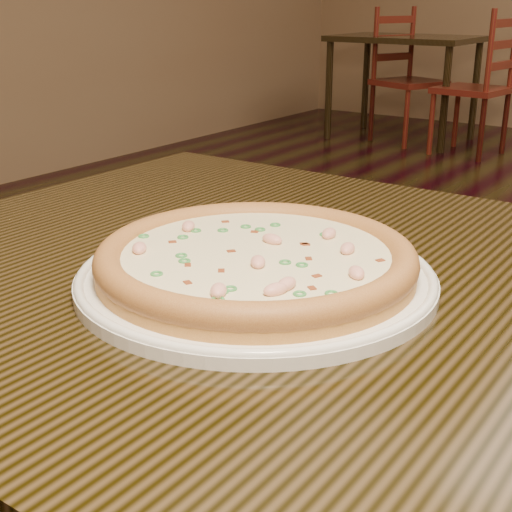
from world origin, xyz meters
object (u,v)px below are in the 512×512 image
Objects in this scene: plate at (256,276)px; bg_table_left at (405,49)px; chair_b at (480,89)px; chair_a at (404,81)px; hero_table at (381,385)px; pizza at (256,259)px.

bg_table_left is (-1.84, 4.48, -0.10)m from plate.
chair_b reaches higher than plate.
chair_b is (0.63, -0.19, 0.00)m from chair_a.
plate is 4.79m from chair_a.
hero_table is 4.85m from bg_table_left.
hero_table is 1.26× the size of chair_b.
hero_table is 3.36× the size of plate.
hero_table is 4.79m from chair_a.
plate is 1.12× the size of pizza.
chair_a is at bearing -59.20° from bg_table_left.
plate is at bearing -157.38° from hero_table.
plate is at bearing -67.70° from bg_table_left.
plate is 0.38× the size of chair_a.
chair_a is at bearing 112.18° from plate.
chair_b is at bearing 105.53° from plate.
bg_table_left is (-1.84, 4.48, -0.12)m from pizza.
chair_b is at bearing 107.21° from hero_table.
chair_a is (0.03, -0.06, -0.22)m from bg_table_left.
chair_a is 1.00× the size of chair_b.
chair_b reaches higher than bg_table_left.
hero_table is at bearing 22.62° from plate.
chair_a is (-1.92, 4.38, -0.21)m from hero_table.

